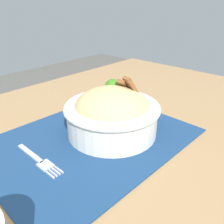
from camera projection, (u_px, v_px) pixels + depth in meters
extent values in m
cube|color=#99754C|center=(89.00, 149.00, 0.50)|extent=(1.34, 0.83, 0.02)
cylinder|color=olive|center=(132.00, 130.00, 1.27)|extent=(0.04, 0.04, 0.69)
cube|color=navy|center=(91.00, 139.00, 0.51)|extent=(0.43, 0.33, 0.00)
cylinder|color=silver|center=(112.00, 119.00, 0.52)|extent=(0.19, 0.19, 0.07)
torus|color=silver|center=(112.00, 107.00, 0.50)|extent=(0.21, 0.21, 0.01)
ellipsoid|color=tan|center=(112.00, 107.00, 0.50)|extent=(0.18, 0.18, 0.08)
sphere|color=#34721A|center=(113.00, 87.00, 0.54)|extent=(0.04, 0.04, 0.04)
sphere|color=#34721A|center=(101.00, 99.00, 0.48)|extent=(0.03, 0.03, 0.03)
cylinder|color=orange|center=(104.00, 102.00, 0.48)|extent=(0.03, 0.03, 0.01)
cylinder|color=orange|center=(126.00, 100.00, 0.48)|extent=(0.02, 0.04, 0.01)
cube|color=brown|center=(133.00, 89.00, 0.51)|extent=(0.04, 0.03, 0.05)
cube|color=brown|center=(130.00, 87.00, 0.52)|extent=(0.04, 0.03, 0.05)
cube|color=brown|center=(127.00, 87.00, 0.52)|extent=(0.04, 0.02, 0.04)
cube|color=#BCBCBC|center=(29.00, 152.00, 0.46)|extent=(0.01, 0.07, 0.00)
cube|color=#BCBCBC|center=(40.00, 161.00, 0.43)|extent=(0.01, 0.01, 0.00)
cube|color=#BCBCBC|center=(46.00, 166.00, 0.42)|extent=(0.02, 0.03, 0.00)
cube|color=#BCBCBC|center=(50.00, 175.00, 0.40)|extent=(0.00, 0.02, 0.00)
cube|color=#BCBCBC|center=(53.00, 173.00, 0.40)|extent=(0.00, 0.02, 0.00)
cube|color=#BCBCBC|center=(56.00, 171.00, 0.41)|extent=(0.00, 0.02, 0.00)
cube|color=#BCBCBC|center=(59.00, 170.00, 0.41)|extent=(0.00, 0.02, 0.00)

